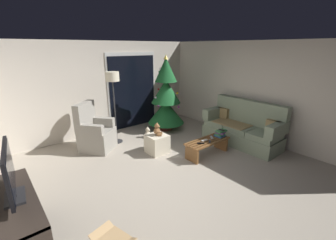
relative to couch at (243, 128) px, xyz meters
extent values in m
plane|color=#9E9384|center=(-2.32, -0.08, -0.40)|extent=(7.00, 7.00, 0.00)
cube|color=beige|center=(-2.32, 2.98, 0.85)|extent=(5.72, 0.12, 2.50)
cube|color=beige|center=(0.54, -0.08, 0.85)|extent=(0.12, 6.00, 2.50)
cube|color=silver|center=(-1.40, 2.91, 0.70)|extent=(1.60, 0.02, 2.20)
cube|color=black|center=(-1.40, 2.89, 0.65)|extent=(1.50, 0.02, 2.10)
cube|color=gray|center=(-0.07, 0.00, -0.23)|extent=(0.77, 1.90, 0.34)
cube|color=gray|center=(-0.09, -0.62, 0.01)|extent=(0.68, 0.60, 0.14)
cube|color=gray|center=(-0.09, 0.00, 0.01)|extent=(0.68, 0.60, 0.14)
cube|color=gray|center=(-0.09, 0.62, 0.01)|extent=(0.68, 0.60, 0.14)
cube|color=gray|center=(0.23, 0.00, 0.38)|extent=(0.21, 1.90, 0.60)
cube|color=gray|center=(-0.06, -0.87, 0.22)|extent=(0.76, 0.20, 0.28)
cube|color=gray|center=(-0.07, 0.87, 0.22)|extent=(0.76, 0.20, 0.28)
cube|color=#997F51|center=(-0.11, 0.25, 0.09)|extent=(0.60, 0.90, 0.02)
cube|color=#997F51|center=(0.09, -0.70, 0.22)|extent=(0.12, 0.32, 0.28)
cube|color=#997F51|center=(0.09, 0.70, 0.22)|extent=(0.12, 0.32, 0.28)
cube|color=brown|center=(-1.20, -0.07, -0.06)|extent=(1.10, 0.05, 0.04)
cube|color=brown|center=(-1.20, 0.02, -0.06)|extent=(1.10, 0.05, 0.04)
cube|color=brown|center=(-1.20, 0.11, -0.06)|extent=(1.10, 0.05, 0.04)
cube|color=brown|center=(-1.20, 0.19, -0.06)|extent=(1.10, 0.05, 0.04)
cube|color=brown|center=(-1.20, 0.28, -0.06)|extent=(1.10, 0.05, 0.04)
cube|color=brown|center=(-1.69, 0.11, -0.24)|extent=(0.05, 0.36, 0.32)
cube|color=brown|center=(-0.71, 0.11, -0.24)|extent=(0.05, 0.36, 0.32)
cube|color=black|center=(-1.47, 0.07, -0.03)|extent=(0.15, 0.13, 0.02)
cube|color=#333338|center=(-1.23, 0.02, -0.03)|extent=(0.15, 0.13, 0.02)
cube|color=silver|center=(-1.28, 0.12, -0.03)|extent=(0.16, 0.06, 0.02)
cube|color=#ADADB2|center=(-1.03, 0.14, -0.03)|extent=(0.13, 0.15, 0.02)
cube|color=#285684|center=(-0.81, 0.08, -0.02)|extent=(0.21, 0.20, 0.04)
cube|color=#337042|center=(-0.82, 0.07, 0.02)|extent=(0.19, 0.16, 0.04)
cube|color=#6B3D7A|center=(-0.80, 0.07, 0.06)|extent=(0.24, 0.23, 0.03)
cube|color=#337042|center=(-0.79, 0.06, 0.10)|extent=(0.26, 0.15, 0.04)
cube|color=black|center=(-0.79, 0.05, 0.12)|extent=(0.11, 0.16, 0.01)
cylinder|color=#4C1E19|center=(-0.87, 1.99, -0.35)|extent=(0.36, 0.36, 0.10)
cylinder|color=brown|center=(-0.87, 1.99, -0.24)|extent=(0.08, 0.08, 0.12)
cone|color=#195628|center=(-0.87, 1.99, 0.15)|extent=(1.05, 1.05, 0.66)
cone|color=#195628|center=(-0.87, 1.99, 0.75)|extent=(0.83, 0.83, 0.66)
cone|color=#195628|center=(-0.87, 1.99, 1.35)|extent=(0.62, 0.62, 0.66)
sphere|color=#B233A5|center=(-0.93, 2.14, 1.36)|extent=(0.06, 0.06, 0.06)
sphere|color=gold|center=(-0.67, 1.74, 0.71)|extent=(0.06, 0.06, 0.06)
sphere|color=red|center=(-0.90, 2.30, 0.77)|extent=(0.06, 0.06, 0.06)
sphere|color=#1E8C33|center=(-1.00, 2.12, 1.29)|extent=(0.06, 0.06, 0.06)
sphere|color=white|center=(-1.22, 2.01, 0.61)|extent=(0.06, 0.06, 0.06)
sphere|color=#1E8C33|center=(-0.78, 2.29, 0.79)|extent=(0.06, 0.06, 0.06)
sphere|color=white|center=(-0.99, 2.10, 1.37)|extent=(0.06, 0.06, 0.06)
sphere|color=#B233A5|center=(-0.89, 2.19, 1.23)|extent=(0.06, 0.06, 0.06)
sphere|color=#B233A5|center=(-0.94, 2.24, 0.96)|extent=(0.06, 0.06, 0.06)
sphere|color=#B233A5|center=(-1.24, 1.85, 0.41)|extent=(0.06, 0.06, 0.06)
sphere|color=#B233A5|center=(-0.73, 1.60, 0.34)|extent=(0.06, 0.06, 0.06)
cone|color=#EAD14C|center=(-0.87, 1.99, 1.68)|extent=(0.14, 0.14, 0.12)
cube|color=gray|center=(-2.98, 1.96, -0.24)|extent=(0.96, 0.96, 0.31)
cube|color=gray|center=(-2.98, 1.96, 0.00)|extent=(0.96, 0.96, 0.18)
cube|color=gray|center=(-3.15, 2.17, 0.41)|extent=(0.63, 0.55, 0.64)
cube|color=gray|center=(-2.75, 2.12, 0.20)|extent=(0.47, 0.54, 0.22)
cube|color=gray|center=(-3.18, 1.77, 0.20)|extent=(0.47, 0.54, 0.22)
cylinder|color=#2D2D30|center=(-2.43, 2.08, -0.39)|extent=(0.28, 0.28, 0.02)
cylinder|color=#2D2D30|center=(-2.43, 2.08, 0.40)|extent=(0.03, 0.03, 1.55)
cylinder|color=beige|center=(-2.43, 2.08, 1.27)|extent=(0.32, 0.32, 0.22)
cube|color=black|center=(-4.82, -0.21, 0.31)|extent=(0.40, 1.40, 0.04)
cube|color=black|center=(-5.01, -0.21, -0.03)|extent=(0.02, 1.40, 0.73)
cube|color=black|center=(-4.82, 0.47, -0.03)|extent=(0.40, 0.04, 0.73)
cube|color=black|center=(-4.82, -0.21, -0.03)|extent=(0.40, 0.04, 0.69)
cube|color=black|center=(-4.82, -0.21, -0.03)|extent=(0.40, 1.33, 0.04)
cube|color=black|center=(-4.82, -0.21, 0.35)|extent=(0.24, 0.38, 0.03)
cube|color=black|center=(-4.82, -0.21, 0.39)|extent=(0.05, 0.06, 0.06)
cube|color=black|center=(-4.82, -0.21, 0.68)|extent=(0.13, 0.84, 0.52)
cube|color=black|center=(-4.80, -0.21, 0.68)|extent=(0.09, 0.79, 0.47)
cube|color=beige|center=(-2.00, 0.92, -0.18)|extent=(0.44, 0.44, 0.43)
cylinder|color=brown|center=(-1.92, 0.92, 0.06)|extent=(0.12, 0.12, 0.06)
cylinder|color=brown|center=(-1.99, 0.85, 0.06)|extent=(0.12, 0.12, 0.06)
sphere|color=brown|center=(-2.00, 0.92, 0.13)|extent=(0.15, 0.15, 0.15)
sphere|color=brown|center=(-2.00, 0.92, 0.25)|extent=(0.11, 0.11, 0.11)
sphere|color=#A37A51|center=(-1.96, 0.89, 0.24)|extent=(0.04, 0.04, 0.04)
sphere|color=brown|center=(-1.97, 0.95, 0.30)|extent=(0.04, 0.04, 0.04)
sphere|color=brown|center=(-2.03, 0.90, 0.30)|extent=(0.04, 0.04, 0.04)
sphere|color=brown|center=(-1.93, 0.96, 0.14)|extent=(0.06, 0.06, 0.06)
sphere|color=brown|center=(-2.04, 0.86, 0.14)|extent=(0.06, 0.06, 0.06)
cylinder|color=beige|center=(-1.56, 1.83, -0.37)|extent=(0.12, 0.12, 0.06)
cylinder|color=beige|center=(-1.63, 1.76, -0.37)|extent=(0.12, 0.12, 0.06)
sphere|color=beige|center=(-1.64, 1.83, -0.30)|extent=(0.15, 0.15, 0.15)
sphere|color=beige|center=(-1.64, 1.83, -0.18)|extent=(0.11, 0.11, 0.11)
sphere|color=#F4E5C1|center=(-1.60, 1.80, -0.19)|extent=(0.04, 0.04, 0.04)
sphere|color=beige|center=(-1.61, 1.86, -0.13)|extent=(0.04, 0.04, 0.04)
sphere|color=beige|center=(-1.67, 1.81, -0.13)|extent=(0.04, 0.04, 0.04)
sphere|color=beige|center=(-1.58, 1.87, -0.29)|extent=(0.06, 0.06, 0.06)
sphere|color=beige|center=(-1.67, 1.77, -0.29)|extent=(0.06, 0.06, 0.06)
cube|color=tan|center=(-4.12, -0.85, -0.08)|extent=(0.31, 0.17, 0.06)
camera|label=1|loc=(-4.87, -2.97, 1.95)|focal=24.43mm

